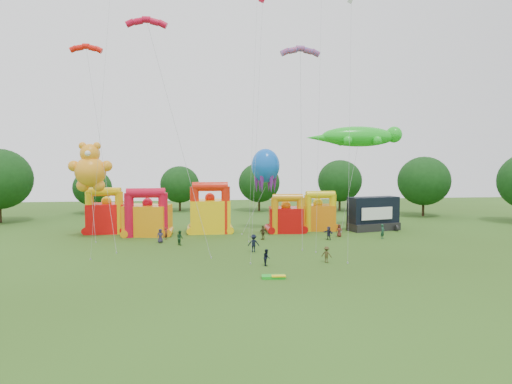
{
  "coord_description": "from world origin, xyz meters",
  "views": [
    {
      "loc": [
        -3.93,
        -36.3,
        10.17
      ],
      "look_at": [
        2.72,
        18.0,
        6.34
      ],
      "focal_mm": 32.0,
      "sensor_mm": 36.0,
      "label": 1
    }
  ],
  "objects": [
    {
      "name": "ground",
      "position": [
        0.0,
        0.0,
        0.0
      ],
      "size": [
        160.0,
        160.0,
        0.0
      ],
      "primitive_type": "plane",
      "color": "#2D4914",
      "rests_on": "ground"
    },
    {
      "name": "spectator_4",
      "position": [
        3.99,
        20.93,
        0.92
      ],
      "size": [
        1.16,
        0.91,
        1.84
      ],
      "primitive_type": "imported",
      "rotation": [
        0.0,
        0.0,
        3.65
      ],
      "color": "#3E3219",
      "rests_on": "ground"
    },
    {
      "name": "gecko_kite",
      "position": [
        18.44,
        28.47,
        9.4
      ],
      "size": [
        14.7,
        6.56,
        15.33
      ],
      "color": "green",
      "rests_on": "ground"
    },
    {
      "name": "bouncy_castle_2",
      "position": [
        -2.61,
        27.54,
        2.72
      ],
      "size": [
        5.53,
        4.45,
        7.19
      ],
      "color": "yellow",
      "rests_on": "ground"
    },
    {
      "name": "spectator_0",
      "position": [
        -8.88,
        20.24,
        0.87
      ],
      "size": [
        0.9,
        0.64,
        1.74
      ],
      "primitive_type": "imported",
      "rotation": [
        0.0,
        0.0,
        0.1
      ],
      "color": "#2B253E",
      "rests_on": "ground"
    },
    {
      "name": "spectator_3",
      "position": [
        1.87,
        13.26,
        0.98
      ],
      "size": [
        1.37,
        0.92,
        1.97
      ],
      "primitive_type": "imported",
      "rotation": [
        0.0,
        0.0,
        2.99
      ],
      "color": "black",
      "rests_on": "ground"
    },
    {
      "name": "spectator_5",
      "position": [
        12.31,
        19.88,
        0.87
      ],
      "size": [
        1.27,
        1.64,
        1.73
      ],
      "primitive_type": "imported",
      "rotation": [
        0.0,
        0.0,
        5.25
      ],
      "color": "#24253D",
      "rests_on": "ground"
    },
    {
      "name": "bouncy_castle_3",
      "position": [
        8.03,
        26.42,
        2.12
      ],
      "size": [
        4.98,
        4.15,
        5.53
      ],
      "color": "#BF0908",
      "rests_on": "ground"
    },
    {
      "name": "stage_trailer",
      "position": [
        21.01,
        26.93,
        2.35
      ],
      "size": [
        7.94,
        4.59,
        4.89
      ],
      "color": "black",
      "rests_on": "ground"
    },
    {
      "name": "spectator_2",
      "position": [
        -6.43,
        18.51,
        0.88
      ],
      "size": [
        1.03,
        1.08,
        1.76
      ],
      "primitive_type": "imported",
      "rotation": [
        0.0,
        0.0,
        2.16
      ],
      "color": "#1A4121",
      "rests_on": "ground"
    },
    {
      "name": "tree_ring",
      "position": [
        -1.14,
        0.6,
        6.26
      ],
      "size": [
        120.27,
        122.33,
        12.07
      ],
      "color": "#352314",
      "rests_on": "ground"
    },
    {
      "name": "spectator_8",
      "position": [
        2.36,
        6.65,
        0.81
      ],
      "size": [
        0.65,
        0.82,
        1.62
      ],
      "primitive_type": "imported",
      "rotation": [
        0.0,
        0.0,
        1.51
      ],
      "color": "black",
      "rests_on": "ground"
    },
    {
      "name": "octopus_kite",
      "position": [
        4.47,
        28.41,
        5.76
      ],
      "size": [
        6.06,
        6.66,
        11.94
      ],
      "color": "blue",
      "rests_on": "ground"
    },
    {
      "name": "spectator_1",
      "position": [
        -8.34,
        22.54,
        0.78
      ],
      "size": [
        0.61,
        0.68,
        1.55
      ],
      "primitive_type": "imported",
      "rotation": [
        0.0,
        0.0,
        1.04
      ],
      "color": "#5E271A",
      "rests_on": "ground"
    },
    {
      "name": "spectator_7",
      "position": [
        19.47,
        19.75,
        0.96
      ],
      "size": [
        0.82,
        0.81,
        1.92
      ],
      "primitive_type": "imported",
      "rotation": [
        0.0,
        0.0,
        0.76
      ],
      "color": "#19402E",
      "rests_on": "ground"
    },
    {
      "name": "spectator_6",
      "position": [
        14.31,
        21.82,
        0.83
      ],
      "size": [
        0.9,
        0.67,
        1.67
      ],
      "primitive_type": "imported",
      "rotation": [
        0.0,
        0.0,
        6.1
      ],
      "color": "#572119",
      "rests_on": "ground"
    },
    {
      "name": "teddy_bear_kite",
      "position": [
        -17.78,
        23.91,
        7.7
      ],
      "size": [
        5.5,
        5.01,
        12.58
      ],
      "color": "orange",
      "rests_on": "ground"
    },
    {
      "name": "bouncy_castle_0",
      "position": [
        -17.02,
        29.07,
        2.45
      ],
      "size": [
        5.19,
        4.21,
        6.45
      ],
      "color": "#F10B0C",
      "rests_on": "ground"
    },
    {
      "name": "bouncy_castle_1",
      "position": [
        -11.07,
        26.14,
        2.46
      ],
      "size": [
        6.48,
        5.63,
        6.5
      ],
      "color": "orange",
      "rests_on": "ground"
    },
    {
      "name": "parafoil_kites",
      "position": [
        -11.0,
        16.29,
        12.39
      ],
      "size": [
        29.83,
        13.02,
        26.19
      ],
      "color": "red",
      "rests_on": "ground"
    },
    {
      "name": "diamond_kites",
      "position": [
        1.91,
        14.89,
        16.21
      ],
      "size": [
        28.18,
        19.4,
        38.62
      ],
      "color": "red",
      "rests_on": "ground"
    },
    {
      "name": "folded_kite_bundle",
      "position": [
        2.32,
        1.88,
        0.14
      ],
      "size": [
        2.08,
        1.23,
        0.31
      ],
      "color": "green",
      "rests_on": "ground"
    },
    {
      "name": "spectator_9",
      "position": [
        8.47,
        7.24,
        0.81
      ],
      "size": [
        1.2,
        1.08,
        1.62
      ],
      "primitive_type": "imported",
      "rotation": [
        0.0,
        0.0,
        2.56
      ],
      "color": "#403719",
      "rests_on": "ground"
    },
    {
      "name": "bouncy_castle_4",
      "position": [
        13.07,
        27.99,
        2.21
      ],
      "size": [
        5.09,
        4.27,
        5.78
      ],
      "color": "orange",
      "rests_on": "ground"
    }
  ]
}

